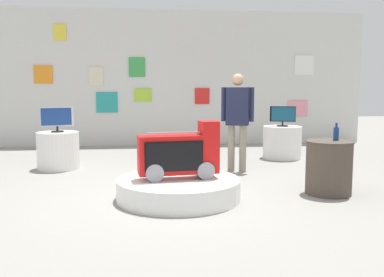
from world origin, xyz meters
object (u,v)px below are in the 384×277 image
Objects in this scene: side_table_round at (329,167)px; bottle_on_side_table at (336,133)px; main_display_pedestal at (179,189)px; tv_on_center_rear at (57,118)px; display_pedestal_left_rear at (282,142)px; novelty_firetruck_tv at (180,156)px; shopper_browsing_near_truck at (237,115)px; tv_on_left_rear at (283,115)px; display_pedestal_center_rear at (58,150)px.

side_table_round is 0.47m from bottle_on_side_table.
side_table_round is 3.06× the size of bottle_on_side_table.
main_display_pedestal is 2.08m from side_table_round.
display_pedestal_left_rear is at bearing 8.83° from tv_on_center_rear.
main_display_pedestal is 0.44m from novelty_firetruck_tv.
main_display_pedestal is 3.84m from display_pedestal_left_rear.
display_pedestal_left_rear is at bearing 46.48° from shopper_browsing_near_truck.
novelty_firetruck_tv is (0.02, -0.00, 0.44)m from main_display_pedestal.
tv_on_center_rear reaches higher than display_pedestal_left_rear.
display_pedestal_left_rear is 4.45m from tv_on_center_rear.
novelty_firetruck_tv reaches higher than display_pedestal_left_rear.
display_pedestal_left_rear is 2.98m from bottle_on_side_table.
main_display_pedestal is at bearing -177.73° from bottle_on_side_table.
tv_on_left_rear reaches higher than main_display_pedestal.
bottle_on_side_table reaches higher than side_table_round.
tv_on_left_rear reaches higher than side_table_round.
shopper_browsing_near_truck is (3.13, -0.62, 0.65)m from display_pedestal_center_rear.
display_pedestal_center_rear is 1.34× the size of tv_on_center_rear.
display_pedestal_left_rear is 1.42× the size of tv_on_center_rear.
side_table_round is at bearing 1.48° from main_display_pedestal.
main_display_pedestal is 2.92× the size of tv_on_center_rear.
bottle_on_side_table is 1.93m from shopper_browsing_near_truck.
bottle_on_side_table is (-0.22, -2.92, -0.05)m from tv_on_left_rear.
shopper_browsing_near_truck is at bearing 121.86° from bottle_on_side_table.
display_pedestal_center_rear reaches higher than main_display_pedestal.
tv_on_center_rear is (-4.36, -0.68, 0.58)m from display_pedestal_left_rear.
side_table_round is at bearing -162.04° from bottle_on_side_table.
tv_on_left_rear is (2.38, 3.01, 0.75)m from main_display_pedestal.
shopper_browsing_near_truck is at bearing 56.24° from main_display_pedestal.
tv_on_center_rear is 4.68m from side_table_round.
novelty_firetruck_tv is at bearing -128.07° from tv_on_left_rear.
novelty_firetruck_tv is 1.45× the size of side_table_round.
tv_on_center_rear reaches higher than main_display_pedestal.
display_pedestal_center_rear is (-2.00, 2.34, -0.24)m from novelty_firetruck_tv.
tv_on_left_rear is 2.10× the size of bottle_on_side_table.
tv_on_left_rear is at bearing -70.57° from display_pedestal_left_rear.
display_pedestal_left_rear is (2.36, 3.02, -0.24)m from novelty_firetruck_tv.
tv_on_center_rear is 4.72m from bottle_on_side_table.
tv_on_left_rear reaches higher than bottle_on_side_table.
shopper_browsing_near_truck is at bearing -133.64° from tv_on_left_rear.
display_pedestal_left_rear is 0.47× the size of shopper_browsing_near_truck.
novelty_firetruck_tv is 1.35× the size of display_pedestal_left_rear.
novelty_firetruck_tv is 1.44× the size of display_pedestal_center_rear.
novelty_firetruck_tv is at bearing -178.39° from side_table_round.
display_pedestal_left_rear and display_pedestal_center_rear have the same top height.
tv_on_left_rear is at bearing 8.77° from tv_on_center_rear.
tv_on_center_rear is 0.33× the size of shopper_browsing_near_truck.
shopper_browsing_near_truck is at bearing 56.75° from novelty_firetruck_tv.
shopper_browsing_near_truck reaches higher than tv_on_center_rear.
display_pedestal_center_rear is at bearing -171.22° from display_pedestal_left_rear.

